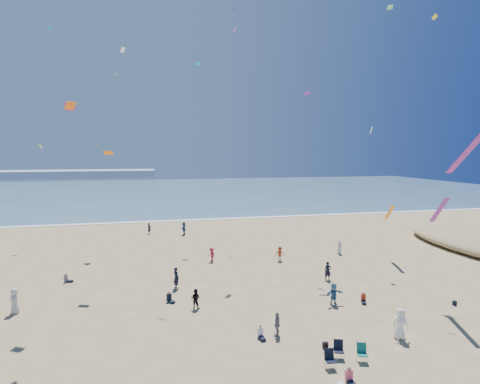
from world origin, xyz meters
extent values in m
plane|color=tan|center=(0.00, 0.00, 0.00)|extent=(220.00, 220.00, 0.00)
cube|color=#476B84|center=(0.00, 95.00, 0.03)|extent=(220.00, 100.00, 0.06)
cube|color=white|center=(0.00, 45.00, 0.04)|extent=(220.00, 1.20, 0.08)
cube|color=#7A8EA8|center=(-60.00, 170.00, 1.60)|extent=(110.00, 20.00, 3.20)
imported|color=black|center=(-1.26, 8.53, 0.74)|extent=(0.89, 0.82, 1.48)
imported|color=black|center=(-5.07, 35.50, 0.78)|extent=(0.65, 0.67, 1.56)
imported|color=white|center=(10.64, 1.20, 0.96)|extent=(1.02, 0.74, 1.93)
imported|color=#346391|center=(9.05, 6.93, 0.82)|extent=(1.60, 0.79, 1.65)
imported|color=black|center=(11.05, 12.12, 0.84)|extent=(0.64, 0.45, 1.67)
imported|color=#993215|center=(8.77, 18.84, 0.77)|extent=(1.00, 0.59, 1.53)
imported|color=silver|center=(16.26, 19.94, 0.79)|extent=(0.54, 0.79, 1.58)
imported|color=black|center=(-2.44, 12.97, 0.91)|extent=(0.69, 0.79, 1.83)
imported|color=beige|center=(-14.01, 10.48, 0.92)|extent=(0.81, 1.02, 1.83)
imported|color=#324B8B|center=(-0.30, 33.94, 0.90)|extent=(0.91, 1.74, 1.80)
imported|color=#AE1835|center=(1.64, 20.21, 0.73)|extent=(0.96, 1.09, 1.46)
imported|color=gray|center=(3.32, 3.19, 0.77)|extent=(0.81, 0.96, 1.54)
cube|color=black|center=(5.62, 1.12, 0.19)|extent=(0.30, 0.22, 0.38)
cube|color=black|center=(17.93, 4.82, 0.17)|extent=(0.28, 0.18, 0.34)
cube|color=purple|center=(11.70, 19.27, 17.68)|extent=(0.57, 0.84, 0.41)
cube|color=#CF1959|center=(-10.15, 12.62, 14.95)|extent=(0.79, 0.57, 0.57)
cube|color=pink|center=(7.52, 36.10, 28.95)|extent=(0.56, 0.60, 0.61)
cube|color=white|center=(17.88, 16.90, 13.80)|extent=(0.43, 0.63, 0.71)
cube|color=white|center=(-7.86, 34.84, 24.96)|extent=(0.72, 0.71, 0.60)
cube|color=#FFF523|center=(21.30, 12.72, 23.84)|extent=(0.87, 0.80, 0.33)
cube|color=#1FAADC|center=(-13.51, 21.84, 23.26)|extent=(0.47, 0.54, 0.44)
cube|color=green|center=(17.43, 13.82, 24.78)|extent=(0.60, 0.59, 0.52)
cube|color=#06BCC4|center=(1.91, 33.43, 23.38)|extent=(0.76, 0.64, 0.30)
cube|color=yellow|center=(-18.08, 33.57, 12.27)|extent=(0.32, 0.52, 0.50)
cube|color=orange|center=(-9.29, 8.59, 14.56)|extent=(0.73, 0.90, 0.49)
cube|color=green|center=(-8.61, 33.20, 21.42)|extent=(0.50, 0.56, 0.28)
cube|color=#561B97|center=(5.00, 24.36, 27.32)|extent=(0.78, 0.93, 0.32)
cube|color=orange|center=(-7.98, 16.64, 11.47)|extent=(0.91, 0.60, 0.34)
cube|color=#71238E|center=(16.15, 4.90, 7.28)|extent=(0.35, 3.14, 2.21)
cube|color=orange|center=(20.20, 16.61, 5.17)|extent=(0.35, 2.64, 1.87)
cube|color=#7A2594|center=(11.53, -2.15, 11.52)|extent=(0.35, 3.30, 2.33)
camera|label=1|loc=(-3.84, -18.22, 11.49)|focal=28.00mm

